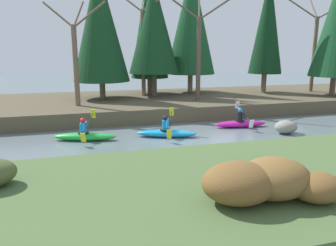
{
  "coord_description": "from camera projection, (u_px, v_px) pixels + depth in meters",
  "views": [
    {
      "loc": [
        -5.14,
        -12.4,
        3.86
      ],
      "look_at": [
        -1.04,
        1.86,
        0.55
      ],
      "focal_mm": 35.0,
      "sensor_mm": 36.0,
      "label": 1
    }
  ],
  "objects": [
    {
      "name": "boulder_midstream",
      "position": [
        286.0,
        127.0,
        15.46
      ],
      "size": [
        1.11,
        0.87,
        0.63
      ],
      "color": "gray",
      "rests_on": "ground"
    },
    {
      "name": "bare_tree_upstream",
      "position": [
        76.0,
        56.0,
        17.88
      ],
      "size": [
        3.23,
        3.19,
        5.83
      ],
      "color": "brown",
      "rests_on": "riverbank_far"
    },
    {
      "name": "kayaker_trailing",
      "position": [
        85.0,
        135.0,
        14.27
      ],
      "size": [
        2.77,
        2.03,
        1.2
      ],
      "rotation": [
        0.0,
        0.0,
        -0.28
      ],
      "color": "green",
      "rests_on": "ground"
    },
    {
      "name": "ground_plane",
      "position": [
        204.0,
        143.0,
        13.86
      ],
      "size": [
        90.0,
        90.0,
        0.0
      ],
      "primitive_type": "plane",
      "color": "slate"
    },
    {
      "name": "riverbank_far",
      "position": [
        155.0,
        103.0,
        21.75
      ],
      "size": [
        44.0,
        8.99,
        0.81
      ],
      "color": "brown",
      "rests_on": "ground"
    },
    {
      "name": "shrub_clump_second",
      "position": [
        239.0,
        183.0,
        6.51
      ],
      "size": [
        1.53,
        1.27,
        0.83
      ],
      "color": "brown",
      "rests_on": "riverbank_near"
    },
    {
      "name": "conifer_tree_mid_left",
      "position": [
        154.0,
        26.0,
        21.4
      ],
      "size": [
        3.34,
        3.34,
        7.63
      ],
      "color": "brown",
      "rests_on": "riverbank_far"
    },
    {
      "name": "conifer_tree_far_left",
      "position": [
        100.0,
        24.0,
        20.09
      ],
      "size": [
        3.53,
        3.53,
        8.14
      ],
      "color": "brown",
      "rests_on": "riverbank_far"
    },
    {
      "name": "riverbank_near",
      "position": [
        290.0,
        187.0,
        8.34
      ],
      "size": [
        44.0,
        5.72,
        0.87
      ],
      "color": "#4C6638",
      "rests_on": "ground"
    },
    {
      "name": "conifer_tree_centre",
      "position": [
        191.0,
        21.0,
        23.14
      ],
      "size": [
        3.53,
        3.53,
        8.83
      ],
      "color": "#7A664C",
      "rests_on": "riverbank_far"
    },
    {
      "name": "shrub_clump_third",
      "position": [
        274.0,
        178.0,
        6.73
      ],
      "size": [
        1.55,
        1.29,
        0.84
      ],
      "color": "brown",
      "rests_on": "riverbank_near"
    },
    {
      "name": "conifer_tree_mid_right",
      "position": [
        267.0,
        24.0,
        23.18
      ],
      "size": [
        2.38,
        2.38,
        8.43
      ],
      "color": "brown",
      "rests_on": "riverbank_far"
    },
    {
      "name": "kayaker_lead",
      "position": [
        241.0,
        123.0,
        16.73
      ],
      "size": [
        2.79,
        2.07,
        1.2
      ],
      "rotation": [
        0.0,
        0.0,
        -0.11
      ],
      "color": "#C61999",
      "rests_on": "ground"
    },
    {
      "name": "shrub_clump_far_end",
      "position": [
        317.0,
        187.0,
        6.57
      ],
      "size": [
        1.09,
        0.91,
        0.59
      ],
      "color": "brown",
      "rests_on": "riverbank_near"
    },
    {
      "name": "bare_tree_downstream",
      "position": [
        314.0,
        45.0,
        24.19
      ],
      "size": [
        3.97,
        3.93,
        7.25
      ],
      "color": "brown",
      "rests_on": "riverbank_far"
    },
    {
      "name": "bare_tree_mid_upstream",
      "position": [
        143.0,
        43.0,
        21.73
      ],
      "size": [
        4.12,
        4.07,
        7.52
      ],
      "color": "#7A664C",
      "rests_on": "riverbank_far"
    },
    {
      "name": "conifer_tree_left",
      "position": [
        149.0,
        22.0,
        22.46
      ],
      "size": [
        2.63,
        2.63,
        8.82
      ],
      "color": "brown",
      "rests_on": "riverbank_far"
    },
    {
      "name": "bare_tree_mid_downstream",
      "position": [
        199.0,
        49.0,
        19.96
      ],
      "size": [
        3.66,
        3.62,
        6.66
      ],
      "color": "brown",
      "rests_on": "riverbank_far"
    },
    {
      "name": "kayaker_middle",
      "position": [
        167.0,
        132.0,
        14.82
      ],
      "size": [
        2.74,
        2.01,
        1.2
      ],
      "rotation": [
        0.0,
        0.0,
        -0.34
      ],
      "color": "#1993D6",
      "rests_on": "ground"
    }
  ]
}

